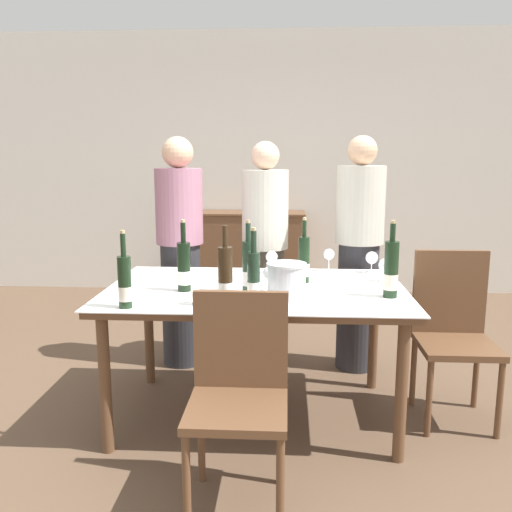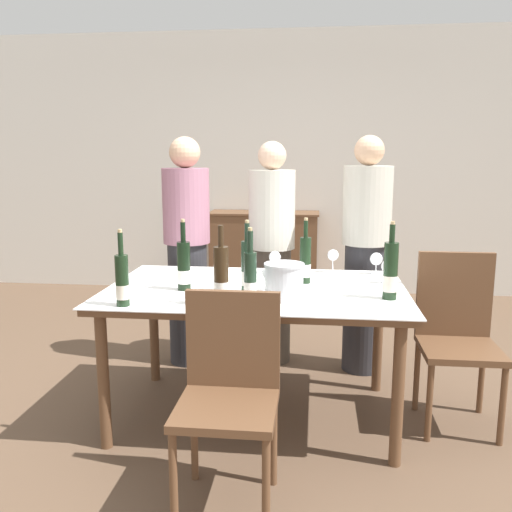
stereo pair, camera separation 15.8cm
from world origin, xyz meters
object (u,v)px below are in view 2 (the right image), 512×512
Objects in this scene: sideboard_cabinet at (264,254)px; wine_bottle_5 at (221,278)px; wine_bottle_6 at (250,277)px; person_host at (187,252)px; wine_bottle_1 at (305,261)px; wine_glass_2 at (269,274)px; chair_right_end at (457,328)px; chair_near_front at (230,384)px; person_guest_left at (272,254)px; wine_glass_0 at (275,258)px; wine_bottle_4 at (390,272)px; wine_glass_3 at (333,256)px; person_guest_right at (365,256)px; ice_bucket at (284,280)px; wine_glass_1 at (376,260)px; dining_table at (256,300)px; wine_bottle_2 at (247,268)px; wine_glass_4 at (388,267)px; wine_bottle_0 at (122,281)px; wine_bottle_3 at (184,267)px.

wine_bottle_5 reaches higher than sideboard_cabinet.
wine_bottle_6 is 0.23× the size of person_host.
wine_bottle_5 is at bearing -126.25° from wine_bottle_1.
wine_bottle_6 is at bearing -106.32° from wine_glass_2.
chair_near_front is at bearing -143.63° from chair_right_end.
wine_glass_0 is at bearing -83.00° from person_guest_left.
wine_bottle_4 is 0.83m from wine_glass_0.
person_guest_left is (-0.26, 0.74, -0.10)m from wine_bottle_1.
wine_glass_3 is (0.17, 0.30, -0.02)m from wine_bottle_1.
person_guest_right is at bearing -0.62° from person_host.
chair_right_end is 0.59× the size of person_guest_right.
person_guest_right reaches higher than ice_bucket.
person_guest_left is (-0.69, 0.46, -0.06)m from wine_glass_1.
dining_table is at bearing 127.09° from ice_bucket.
wine_glass_4 is (0.78, 0.30, -0.04)m from wine_bottle_2.
wine_bottle_5 is 2.95× the size of wine_glass_1.
dining_table is 4.12× the size of wine_bottle_4.
sideboard_cabinet is 2.21m from person_guest_right.
person_guest_left is (-1.11, 0.80, 0.25)m from chair_right_end.
wine_glass_1 is (0.43, 0.29, -0.04)m from wine_bottle_1.
wine_bottle_4 is at bearing -89.27° from wine_glass_1.
wine_bottle_0 is 0.97× the size of wine_bottle_2.
chair_near_front is 0.56× the size of person_host.
chair_near_front is 0.95× the size of chair_right_end.
wine_glass_2 is 1.09m from person_host.
wine_bottle_1 is 0.70m from wine_bottle_3.
wine_glass_2 is (-0.63, 0.09, -0.05)m from wine_bottle_4.
wine_bottle_5 is 0.80m from wine_glass_0.
wine_bottle_3 is 0.25× the size of person_guest_left.
wine_bottle_5 reaches higher than wine_glass_1.
wine_bottle_2 reaches higher than chair_right_end.
wine_bottle_6 reaches higher than chair_near_front.
sideboard_cabinet is 7.86× the size of wine_glass_3.
wine_glass_0 reaches higher than wine_glass_2.
chair_near_front is (-0.47, -1.21, -0.35)m from wine_glass_3.
wine_glass_0 is 0.09× the size of person_guest_left.
wine_glass_1 is 0.24m from wine_glass_4.
wine_bottle_0 reaches higher than chair_near_front.
chair_right_end reaches higher than wine_glass_3.
sideboard_cabinet is 3.53m from chair_near_front.
person_guest_right is at bearing 92.55° from wine_bottle_4.
person_host is at bearing 126.48° from ice_bucket.
wine_glass_3 is at bearing 114.18° from wine_bottle_4.
chair_right_end is (0.96, 0.32, -0.32)m from ice_bucket.
person_host is at bearing 111.06° from wine_bottle_5.
wine_bottle_5 is at bearing 104.82° from chair_near_front.
wine_bottle_5 is at bearing -49.08° from wine_bottle_3.
chair_near_front is (0.10, -0.36, -0.38)m from wine_bottle_5.
wine_bottle_6 is at bearing -160.13° from chair_right_end.
dining_table is 7.98× the size of ice_bucket.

